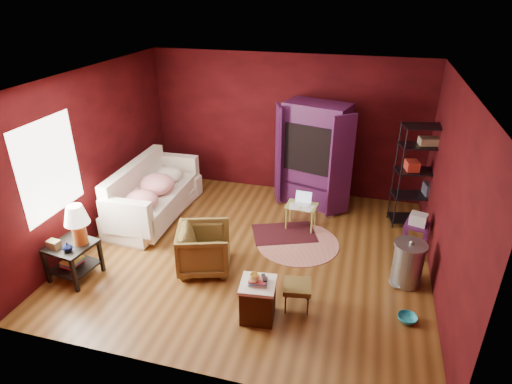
# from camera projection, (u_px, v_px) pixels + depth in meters

# --- Properties ---
(room) EXTENTS (5.54, 5.04, 2.84)m
(room) POSITION_uv_depth(u_px,v_px,m) (250.00, 174.00, 6.39)
(room) COLOR brown
(room) RESTS_ON ground
(sofa) EXTENTS (0.80, 2.28, 0.88)m
(sofa) POSITION_uv_depth(u_px,v_px,m) (154.00, 195.00, 7.90)
(sofa) COLOR white
(sofa) RESTS_ON ground
(armchair) EXTENTS (0.91, 0.94, 0.78)m
(armchair) POSITION_uv_depth(u_px,v_px,m) (204.00, 247.00, 6.44)
(armchair) COLOR black
(armchair) RESTS_ON ground
(pet_bowl_steel) EXTENTS (0.23, 0.13, 0.22)m
(pet_bowl_steel) POSITION_uv_depth(u_px,v_px,m) (398.00, 280.00, 6.18)
(pet_bowl_steel) COLOR #ACAFB3
(pet_bowl_steel) RESTS_ON ground
(pet_bowl_turquoise) EXTENTS (0.25, 0.08, 0.25)m
(pet_bowl_turquoise) POSITION_uv_depth(u_px,v_px,m) (408.00, 313.00, 5.52)
(pet_bowl_turquoise) COLOR teal
(pet_bowl_turquoise) RESTS_ON ground
(vase) EXTENTS (0.17, 0.17, 0.14)m
(vase) POSITION_uv_depth(u_px,v_px,m) (67.00, 247.00, 6.00)
(vase) COLOR #0C153E
(vase) RESTS_ON side_table
(mug) EXTENTS (0.15, 0.13, 0.13)m
(mug) POSITION_uv_depth(u_px,v_px,m) (254.00, 277.00, 5.32)
(mug) COLOR #F5D778
(mug) RESTS_ON hamper
(side_table) EXTENTS (0.67, 0.67, 1.18)m
(side_table) POSITION_uv_depth(u_px,v_px,m) (74.00, 235.00, 6.14)
(side_table) COLOR black
(side_table) RESTS_ON ground
(sofa_cushions) EXTENTS (0.97, 2.29, 0.95)m
(sofa_cushions) POSITION_uv_depth(u_px,v_px,m) (151.00, 194.00, 7.87)
(sofa_cushions) COLOR white
(sofa_cushions) RESTS_ON sofa
(hamper) EXTENTS (0.50, 0.50, 0.63)m
(hamper) POSITION_uv_depth(u_px,v_px,m) (258.00, 299.00, 5.52)
(hamper) COLOR #41200F
(hamper) RESTS_ON ground
(footstool) EXTENTS (0.42, 0.42, 0.38)m
(footstool) POSITION_uv_depth(u_px,v_px,m) (297.00, 287.00, 5.68)
(footstool) COLOR black
(footstool) RESTS_ON ground
(rug_round) EXTENTS (1.50, 1.50, 0.01)m
(rug_round) POSITION_uv_depth(u_px,v_px,m) (298.00, 243.00, 7.24)
(rug_round) COLOR beige
(rug_round) RESTS_ON ground
(rug_oriental) EXTENTS (1.26, 1.07, 0.01)m
(rug_oriental) POSITION_uv_depth(u_px,v_px,m) (284.00, 233.00, 7.50)
(rug_oriental) COLOR #52161E
(rug_oriental) RESTS_ON ground
(laptop_desk) EXTENTS (0.56, 0.44, 0.66)m
(laptop_desk) POSITION_uv_depth(u_px,v_px,m) (302.00, 207.00, 7.54)
(laptop_desk) COLOR #AAB351
(laptop_desk) RESTS_ON ground
(tv_armoire) EXTENTS (1.53, 1.09, 2.02)m
(tv_armoire) POSITION_uv_depth(u_px,v_px,m) (314.00, 154.00, 8.11)
(tv_armoire) COLOR #50164A
(tv_armoire) RESTS_ON ground
(wire_shelving) EXTENTS (0.98, 0.59, 1.86)m
(wire_shelving) POSITION_uv_depth(u_px,v_px,m) (424.00, 172.00, 7.40)
(wire_shelving) COLOR black
(wire_shelving) RESTS_ON ground
(small_stand) EXTENTS (0.44, 0.44, 0.72)m
(small_stand) POSITION_uv_depth(u_px,v_px,m) (417.00, 224.00, 6.75)
(small_stand) COLOR #50164A
(small_stand) RESTS_ON ground
(trash_can) EXTENTS (0.62, 0.62, 0.73)m
(trash_can) POSITION_uv_depth(u_px,v_px,m) (408.00, 264.00, 6.14)
(trash_can) COLOR #A1A7A9
(trash_can) RESTS_ON ground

